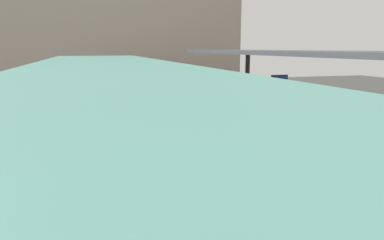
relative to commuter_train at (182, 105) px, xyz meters
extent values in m
plane|color=#383835|center=(0.00, -6.99, -1.73)|extent=(80.00, 80.00, 0.00)
cube|color=gray|center=(-3.80, -6.99, -1.23)|extent=(4.40, 28.00, 1.00)
cube|color=gray|center=(3.80, -6.99, -1.23)|extent=(4.40, 28.00, 1.00)
cube|color=#59544C|center=(0.00, -6.99, -1.63)|extent=(3.20, 28.00, 0.20)
cube|color=slate|center=(-0.72, -6.99, -1.46)|extent=(0.08, 28.00, 0.14)
cube|color=slate|center=(0.72, -6.99, -1.46)|extent=(0.08, 28.00, 0.14)
cube|color=maroon|center=(0.00, 0.03, -0.08)|extent=(2.70, 11.80, 2.90)
cube|color=orange|center=(0.00, -5.89, -0.23)|extent=(2.65, 0.08, 2.60)
cube|color=black|center=(-1.37, 0.03, 0.27)|extent=(0.04, 10.85, 0.76)
cube|color=black|center=(1.37, 0.03, 0.27)|extent=(0.04, 10.85, 0.76)
cube|color=#515156|center=(0.00, 0.03, 1.47)|extent=(2.16, 11.21, 0.20)
cylinder|color=#333335|center=(-3.80, -11.89, 0.72)|extent=(0.24, 0.24, 2.90)
cylinder|color=#333335|center=(-3.80, 0.71, 0.72)|extent=(0.24, 0.24, 2.90)
cube|color=slate|center=(-3.80, -5.59, 2.26)|extent=(4.18, 21.00, 0.16)
cylinder|color=#333335|center=(3.80, 0.71, 0.89)|extent=(0.24, 0.24, 3.23)
cube|color=#3D4247|center=(3.80, -5.59, 2.59)|extent=(4.18, 21.00, 0.16)
cube|color=black|center=(2.12, -9.57, -0.53)|extent=(0.08, 0.32, 0.40)
cube|color=#4C3823|center=(2.67, -9.57, -0.30)|extent=(1.40, 0.40, 0.06)
cube|color=#4C3823|center=(2.67, -9.39, -0.07)|extent=(1.40, 0.06, 0.40)
cylinder|color=#262628|center=(4.68, -1.10, 0.37)|extent=(0.08, 0.08, 2.20)
cube|color=navy|center=(4.68, -1.10, 1.32)|extent=(0.90, 0.06, 0.32)
cylinder|color=maroon|center=(4.00, -6.87, -0.27)|extent=(0.28, 0.28, 0.91)
cylinder|color=#232328|center=(4.00, -6.87, 0.51)|extent=(0.36, 0.36, 0.65)
sphere|color=#936B4C|center=(4.00, -6.87, 0.94)|extent=(0.22, 0.22, 0.22)
cube|color=#A89E8E|center=(-1.50, 13.01, 3.77)|extent=(18.00, 6.00, 11.00)
camera|label=1|loc=(-4.34, -16.56, 2.76)|focal=33.00mm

